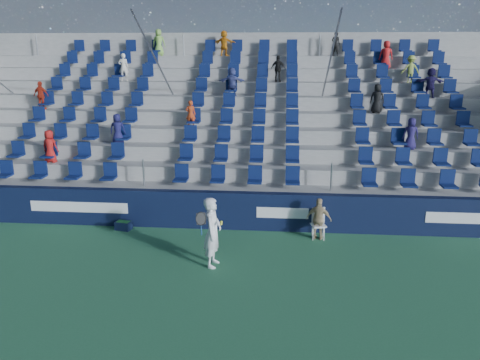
# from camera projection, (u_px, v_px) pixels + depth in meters

# --- Properties ---
(ground) EXTENTS (70.00, 70.00, 0.00)m
(ground) POSITION_uv_depth(u_px,v_px,m) (223.00, 274.00, 11.84)
(ground) COLOR #32754B
(ground) RESTS_ON ground
(sponsor_wall) EXTENTS (24.00, 0.32, 1.20)m
(sponsor_wall) POSITION_uv_depth(u_px,v_px,m) (235.00, 210.00, 14.70)
(sponsor_wall) COLOR #0D1532
(sponsor_wall) RESTS_ON ground
(grandstand) EXTENTS (24.00, 8.17, 6.63)m
(grandstand) POSITION_uv_depth(u_px,v_px,m) (247.00, 134.00, 19.17)
(grandstand) COLOR #A8A8A2
(grandstand) RESTS_ON ground
(tennis_player) EXTENTS (0.69, 0.72, 1.87)m
(tennis_player) POSITION_uv_depth(u_px,v_px,m) (213.00, 232.00, 12.08)
(tennis_player) COLOR white
(tennis_player) RESTS_ON ground
(line_judge_chair) EXTENTS (0.49, 0.51, 0.92)m
(line_judge_chair) POSITION_uv_depth(u_px,v_px,m) (318.00, 221.00, 14.03)
(line_judge_chair) COLOR white
(line_judge_chair) RESTS_ON ground
(line_judge) EXTENTS (0.80, 0.50, 1.28)m
(line_judge) POSITION_uv_depth(u_px,v_px,m) (319.00, 219.00, 13.86)
(line_judge) COLOR tan
(line_judge) RESTS_ON ground
(ball_bin) EXTENTS (0.54, 0.41, 0.27)m
(ball_bin) POSITION_uv_depth(u_px,v_px,m) (124.00, 225.00, 14.73)
(ball_bin) COLOR #0E1734
(ball_bin) RESTS_ON ground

